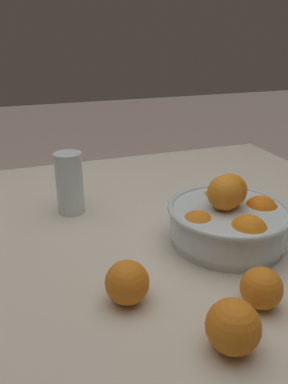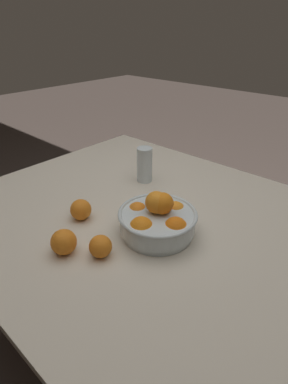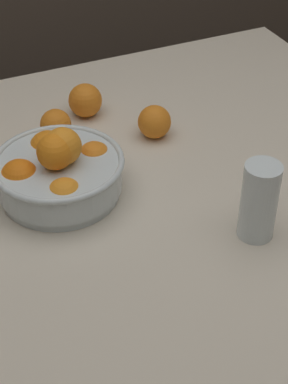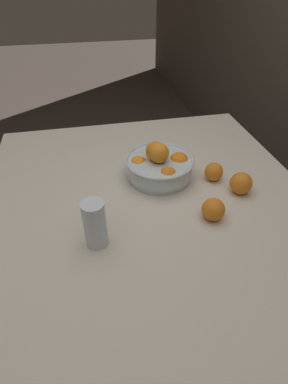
{
  "view_description": "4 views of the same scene",
  "coord_description": "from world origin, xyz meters",
  "px_view_note": "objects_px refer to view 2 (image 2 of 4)",
  "views": [
    {
      "loc": [
        0.25,
        0.66,
        1.14
      ],
      "look_at": [
        -0.02,
        -0.09,
        0.79
      ],
      "focal_mm": 35.0,
      "sensor_mm": 36.0,
      "label": 1
    },
    {
      "loc": [
        -0.65,
        0.69,
        1.33
      ],
      "look_at": [
        -0.01,
        -0.03,
        0.78
      ],
      "focal_mm": 28.0,
      "sensor_mm": 36.0,
      "label": 2
    },
    {
      "loc": [
        -0.41,
        -0.91,
        1.51
      ],
      "look_at": [
        -0.03,
        -0.06,
        0.78
      ],
      "focal_mm": 60.0,
      "sensor_mm": 36.0,
      "label": 3
    },
    {
      "loc": [
        0.75,
        -0.18,
        1.39
      ],
      "look_at": [
        0.03,
        -0.03,
        0.8
      ],
      "focal_mm": 28.0,
      "sensor_mm": 36.0,
      "label": 4
    }
  ],
  "objects_px": {
    "fruit_bowl": "(158,220)",
    "orange_loose_aside": "(64,242)",
    "orange_loose_front": "(100,246)",
    "juice_glass": "(145,167)",
    "orange_loose_near_bowl": "(81,210)"
  },
  "relations": [
    {
      "from": "fruit_bowl",
      "to": "orange_loose_aside",
      "type": "distance_m",
      "value": 0.3
    },
    {
      "from": "fruit_bowl",
      "to": "orange_loose_front",
      "type": "distance_m",
      "value": 0.2
    },
    {
      "from": "fruit_bowl",
      "to": "juice_glass",
      "type": "relative_size",
      "value": 1.68
    },
    {
      "from": "juice_glass",
      "to": "orange_loose_aside",
      "type": "xyz_separation_m",
      "value": [
        -0.14,
        0.52,
        -0.03
      ]
    },
    {
      "from": "juice_glass",
      "to": "orange_loose_aside",
      "type": "height_order",
      "value": "juice_glass"
    },
    {
      "from": "orange_loose_near_bowl",
      "to": "fruit_bowl",
      "type": "bearing_deg",
      "value": -156.58
    },
    {
      "from": "orange_loose_front",
      "to": "fruit_bowl",
      "type": "bearing_deg",
      "value": -106.28
    },
    {
      "from": "fruit_bowl",
      "to": "orange_loose_aside",
      "type": "bearing_deg",
      "value": 59.94
    },
    {
      "from": "fruit_bowl",
      "to": "orange_loose_front",
      "type": "height_order",
      "value": "fruit_bowl"
    },
    {
      "from": "orange_loose_near_bowl",
      "to": "orange_loose_aside",
      "type": "relative_size",
      "value": 0.95
    },
    {
      "from": "orange_loose_front",
      "to": "orange_loose_near_bowl",
      "type": "bearing_deg",
      "value": -22.54
    },
    {
      "from": "juice_glass",
      "to": "orange_loose_near_bowl",
      "type": "xyz_separation_m",
      "value": [
        -0.03,
        0.37,
        -0.03
      ]
    },
    {
      "from": "fruit_bowl",
      "to": "orange_loose_front",
      "type": "bearing_deg",
      "value": 73.72
    },
    {
      "from": "fruit_bowl",
      "to": "orange_loose_aside",
      "type": "relative_size",
      "value": 3.28
    },
    {
      "from": "orange_loose_front",
      "to": "orange_loose_aside",
      "type": "distance_m",
      "value": 0.11
    }
  ]
}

